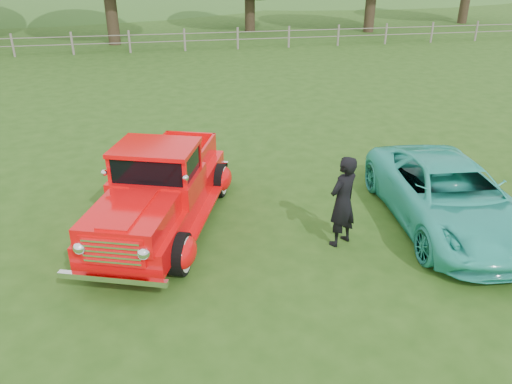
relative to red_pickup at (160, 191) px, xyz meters
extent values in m
plane|color=#244913|center=(1.77, -2.12, -0.80)|extent=(140.00, 140.00, 0.00)
ellipsoid|color=#336123|center=(-16.23, 55.88, -5.75)|extent=(84.00, 60.00, 18.00)
ellipsoid|color=#336123|center=(21.77, 59.88, -4.65)|extent=(72.00, 52.00, 14.00)
cube|color=gray|center=(1.77, 19.88, -0.25)|extent=(48.00, 0.04, 0.04)
cube|color=gray|center=(1.77, 19.88, 0.15)|extent=(48.00, 0.04, 0.04)
cylinder|color=#2F2317|center=(-2.23, 22.88, 1.62)|extent=(0.70, 0.70, 4.84)
cylinder|color=#2F2317|center=(6.77, 26.88, 1.07)|extent=(0.70, 0.70, 3.74)
cylinder|color=black|center=(-1.29, -1.14, -0.42)|extent=(0.48, 0.80, 0.76)
cylinder|color=black|center=(0.27, -1.70, -0.42)|extent=(0.48, 0.80, 0.76)
cylinder|color=black|center=(-0.25, 1.77, -0.42)|extent=(0.48, 0.80, 0.76)
cylinder|color=black|center=(1.32, 1.21, -0.42)|extent=(0.48, 0.80, 0.76)
cube|color=red|center=(0.01, 0.04, -0.22)|extent=(3.02, 4.86, 0.44)
ellipsoid|color=red|center=(-1.36, -1.12, -0.38)|extent=(0.64, 0.84, 0.54)
ellipsoid|color=red|center=(0.34, -1.73, -0.38)|extent=(0.64, 0.84, 0.54)
ellipsoid|color=red|center=(-0.31, 1.80, -0.38)|extent=(0.64, 0.84, 0.54)
ellipsoid|color=red|center=(1.38, 1.19, -0.38)|extent=(0.64, 0.84, 0.54)
cube|color=red|center=(-0.51, -1.42, 0.17)|extent=(1.79, 1.95, 0.42)
cube|color=red|center=(-0.02, -0.06, 0.19)|extent=(1.96, 1.81, 0.44)
cube|color=black|center=(-0.02, -0.06, 0.66)|extent=(1.74, 1.54, 0.50)
cube|color=red|center=(-0.02, -0.06, 0.94)|extent=(1.84, 1.66, 0.08)
cube|color=red|center=(0.47, 1.31, 0.15)|extent=(1.77, 2.23, 0.45)
cube|color=white|center=(-0.78, -2.19, 0.05)|extent=(1.04, 0.45, 0.50)
cube|color=white|center=(-0.82, -2.28, -0.38)|extent=(1.73, 0.70, 0.10)
cube|color=white|center=(0.83, 2.31, -0.38)|extent=(1.64, 0.67, 0.10)
imported|color=#2FBDA8|center=(5.66, -1.03, -0.14)|extent=(2.60, 4.91, 1.31)
imported|color=black|center=(3.31, -1.30, 0.10)|extent=(0.78, 0.70, 1.78)
camera|label=1|loc=(0.15, -9.05, 4.26)|focal=35.00mm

